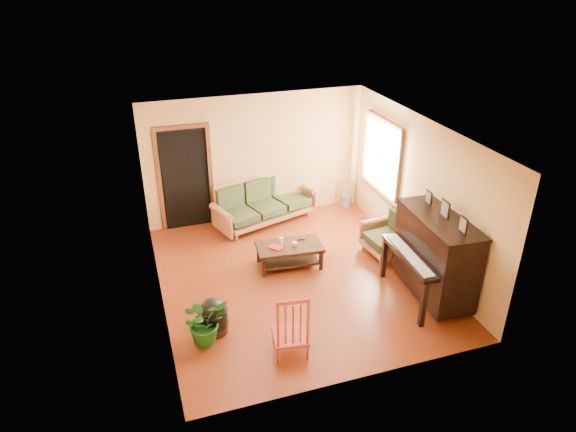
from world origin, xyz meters
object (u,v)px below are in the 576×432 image
object	(u,v)px
armchair	(386,234)
footstool	(213,320)
sofa	(265,202)
ceramic_crock	(346,201)
coffee_table	(289,255)
piano	(435,257)
red_chair	(290,322)
potted_plant	(205,321)

from	to	relation	value
armchair	footstool	xyz separation A→B (m)	(-3.43, -1.18, -0.21)
sofa	footstool	world-z (taller)	sofa
sofa	footstool	distance (m)	3.54
armchair	ceramic_crock	bearing A→B (deg)	80.06
coffee_table	piano	distance (m)	2.51
sofa	red_chair	size ratio (longest dim) A/B	2.12
piano	potted_plant	size ratio (longest dim) A/B	2.22
coffee_table	sofa	bearing A→B (deg)	88.14
potted_plant	sofa	bearing A→B (deg)	60.93
sofa	coffee_table	xyz separation A→B (m)	(-0.06, -1.75, -0.25)
coffee_table	armchair	size ratio (longest dim) A/B	1.37
ceramic_crock	piano	bearing A→B (deg)	-90.75
armchair	footstool	distance (m)	3.63
armchair	red_chair	world-z (taller)	red_chair
armchair	ceramic_crock	distance (m)	2.14
piano	armchair	bearing A→B (deg)	97.25
footstool	ceramic_crock	world-z (taller)	footstool
armchair	sofa	bearing A→B (deg)	126.09
ceramic_crock	potted_plant	bearing A→B (deg)	-136.97
ceramic_crock	armchair	bearing A→B (deg)	-93.87
sofa	piano	size ratio (longest dim) A/B	1.33
piano	sofa	bearing A→B (deg)	122.41
coffee_table	armchair	world-z (taller)	armchair
sofa	footstool	xyz separation A→B (m)	(-1.68, -3.11, -0.25)
red_chair	ceramic_crock	world-z (taller)	red_chair
piano	footstool	distance (m)	3.57
sofa	footstool	size ratio (longest dim) A/B	4.86
armchair	red_chair	distance (m)	3.15
coffee_table	ceramic_crock	bearing A→B (deg)	44.75
red_chair	potted_plant	xyz separation A→B (m)	(-1.08, 0.57, -0.14)
armchair	ceramic_crock	world-z (taller)	armchair
armchair	potted_plant	distance (m)	3.83
piano	red_chair	world-z (taller)	piano
sofa	coffee_table	distance (m)	1.77
footstool	potted_plant	xyz separation A→B (m)	(-0.15, -0.18, 0.15)
coffee_table	potted_plant	bearing A→B (deg)	-138.98
coffee_table	ceramic_crock	size ratio (longest dim) A/B	4.52
armchair	footstool	world-z (taller)	armchair
footstool	ceramic_crock	size ratio (longest dim) A/B	1.72
sofa	piano	bearing A→B (deg)	-78.61
coffee_table	armchair	distance (m)	1.83
footstool	piano	bearing A→B (deg)	-3.05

